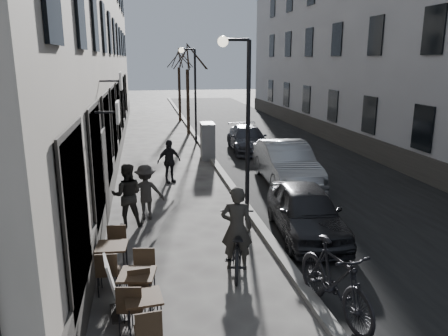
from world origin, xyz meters
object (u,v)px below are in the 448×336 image
object	(u,v)px
streetlamp_near	(242,110)
bistro_set_b	(138,288)
streetlamp_far	(192,85)
bistro_set_a	(144,312)
sign_board	(115,292)
pedestrian_near	(127,195)
pedestrian_mid	(146,192)
moped	(335,280)
bistro_set_c	(113,258)
car_near	(306,211)
tree_near	(187,56)
utility_cabinet	(208,141)
car_mid	(286,163)
tree_far	(179,57)
car_far	(248,139)
bicycle	(236,244)
pedestrian_far	(169,161)

from	to	relation	value
streetlamp_near	bistro_set_b	world-z (taller)	streetlamp_near
streetlamp_far	bistro_set_a	world-z (taller)	streetlamp_far
bistro_set_a	bistro_set_b	distance (m)	0.76
sign_board	pedestrian_near	size ratio (longest dim) A/B	0.62
pedestrian_mid	moped	distance (m)	6.47
pedestrian_near	bistro_set_c	bearing A→B (deg)	89.10
sign_board	car_near	distance (m)	5.52
tree_near	bistro_set_b	distance (m)	19.92
sign_board	utility_cabinet	distance (m)	12.83
bistro_set_c	car_mid	distance (m)	8.62
streetlamp_far	car_near	world-z (taller)	streetlamp_far
tree_far	car_far	xyz separation A→B (m)	(2.39, -11.62, -4.04)
car_near	bicycle	bearing A→B (deg)	-139.40
tree_near	sign_board	distance (m)	19.99
pedestrian_mid	car_far	distance (m)	10.16
tree_near	pedestrian_near	bearing A→B (deg)	-102.34
bicycle	pedestrian_far	bearing A→B (deg)	-69.34
streetlamp_near	pedestrian_mid	xyz separation A→B (m)	(-2.67, 0.61, -2.35)
bistro_set_b	utility_cabinet	bearing A→B (deg)	85.80
bistro_set_c	pedestrian_mid	bearing A→B (deg)	82.83
bistro_set_a	pedestrian_far	world-z (taller)	pedestrian_far
streetlamp_far	tree_far	distance (m)	9.12
bistro_set_b	bicycle	distance (m)	2.53
car_far	tree_far	bearing A→B (deg)	105.17
tree_near	pedestrian_near	size ratio (longest dim) A/B	3.22
sign_board	moped	world-z (taller)	moped
bistro_set_a	pedestrian_far	bearing A→B (deg)	77.91
bicycle	tree_near	bearing A→B (deg)	-79.97
streetlamp_near	streetlamp_far	bearing A→B (deg)	90.00
pedestrian_mid	car_mid	distance (m)	5.85
bistro_set_b	moped	bearing A→B (deg)	-1.86
pedestrian_near	pedestrian_far	world-z (taller)	pedestrian_near
tree_far	bicycle	xyz separation A→B (m)	(-0.83, -23.89, -4.09)
car_mid	pedestrian_far	bearing A→B (deg)	170.80
pedestrian_mid	pedestrian_far	size ratio (longest dim) A/B	1.00
tree_near	bistro_set_b	xyz separation A→B (m)	(-2.95, -19.25, -4.19)
streetlamp_near	pedestrian_mid	distance (m)	3.61
tree_near	pedestrian_mid	distance (m)	15.15
bistro_set_b	pedestrian_far	distance (m)	8.67
tree_far	bistro_set_c	bearing A→B (deg)	-98.29
bistro_set_b	bicycle	size ratio (longest dim) A/B	0.73
tree_near	car_far	distance (m)	7.32
bistro_set_a	sign_board	distance (m)	0.91
bistro_set_c	car_mid	size ratio (longest dim) A/B	0.33
bistro_set_b	sign_board	xyz separation A→B (m)	(-0.41, -0.00, -0.03)
bistro_set_a	car_mid	world-z (taller)	car_mid
car_near	moped	world-z (taller)	moped
sign_board	moped	size ratio (longest dim) A/B	0.48
moped	bistro_set_b	bearing A→B (deg)	158.73
pedestrian_near	car_near	size ratio (longest dim) A/B	0.45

